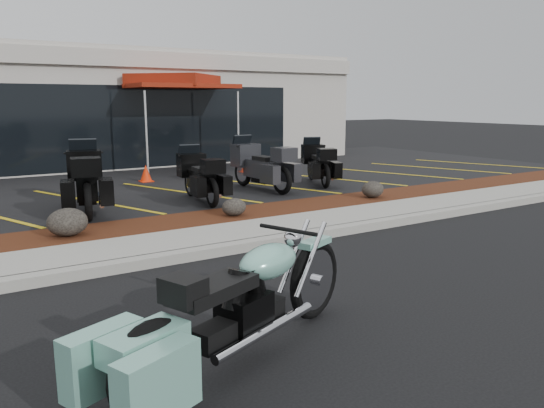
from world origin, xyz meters
TOP-DOWN VIEW (x-y plane):
  - ground at (0.00, 0.00)m, footprint 90.00×90.00m
  - curb at (0.00, 0.90)m, footprint 24.00×0.25m
  - sidewalk at (0.00, 1.60)m, footprint 24.00×1.20m
  - mulch_bed at (0.00, 2.80)m, footprint 24.00×1.20m
  - upper_lot at (0.00, 8.20)m, footprint 26.00×9.60m
  - dealership_building at (0.00, 14.47)m, footprint 18.00×8.16m
  - boulder_left at (-3.29, 2.67)m, footprint 0.65×0.54m
  - boulder_mid at (-0.28, 2.61)m, footprint 0.48×0.40m
  - boulder_right at (3.31, 2.66)m, footprint 0.53×0.44m
  - hero_cruiser at (-1.66, -1.83)m, footprint 3.29×1.96m
  - touring_black_front at (-2.39, 5.31)m, footprint 1.38×2.54m
  - touring_black_mid at (-0.11, 5.06)m, footprint 1.00×2.14m
  - touring_grey at (1.65, 5.75)m, footprint 1.05×2.33m
  - touring_black_rear at (3.80, 5.68)m, footprint 1.52×2.20m
  - traffic_cone at (-0.23, 7.81)m, footprint 0.36×0.36m
  - popup_canopy at (1.64, 10.21)m, footprint 3.47×3.47m

SIDE VIEW (x-z plane):
  - ground at x=0.00m, z-range 0.00..0.00m
  - curb at x=0.00m, z-range 0.00..0.15m
  - sidewalk at x=0.00m, z-range 0.00..0.15m
  - upper_lot at x=0.00m, z-range 0.00..0.15m
  - mulch_bed at x=0.00m, z-range 0.00..0.16m
  - boulder_mid at x=-0.28m, z-range 0.16..0.50m
  - boulder_right at x=3.31m, z-range 0.16..0.54m
  - traffic_cone at x=-0.23m, z-range 0.15..0.62m
  - boulder_left at x=-3.29m, z-range 0.16..0.62m
  - hero_cruiser at x=-1.66m, z-range 0.00..1.13m
  - touring_black_rear at x=3.80m, z-range 0.15..1.35m
  - touring_black_mid at x=-0.11m, z-range 0.15..1.35m
  - touring_grey at x=1.65m, z-range 0.15..1.47m
  - touring_black_front at x=-2.39m, z-range 0.15..1.55m
  - dealership_building at x=0.00m, z-range 0.01..4.01m
  - popup_canopy at x=1.64m, z-range 1.37..4.36m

